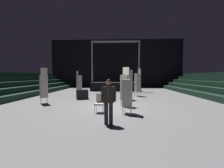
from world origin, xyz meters
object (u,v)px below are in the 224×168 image
object	(u,v)px
chair_stack_mid_centre	(44,86)
loose_chair_near_man	(100,102)
stage_riser	(116,85)
chair_stack_mid_left	(138,82)
chair_stack_front_left	(127,84)
man_with_tie	(108,99)
chair_stack_mid_right	(79,82)
chair_stack_rear_left	(125,87)
equipment_road_case	(82,94)
chair_stack_front_right	(127,92)

from	to	relation	value
chair_stack_mid_centre	loose_chair_near_man	distance (m)	4.59
stage_riser	chair_stack_mid_left	world-z (taller)	stage_riser
chair_stack_front_left	chair_stack_mid_left	world-z (taller)	chair_stack_mid_left
man_with_tie	chair_stack_mid_centre	size ratio (longest dim) A/B	0.72
chair_stack_mid_right	stage_riser	bearing A→B (deg)	96.08
stage_riser	chair_stack_mid_right	xyz separation A→B (m)	(-3.76, -4.03, 0.58)
chair_stack_rear_left	equipment_road_case	bearing A→B (deg)	-13.84
chair_stack_front_right	equipment_road_case	size ratio (longest dim) A/B	2.37
chair_stack_front_left	loose_chair_near_man	xyz separation A→B (m)	(-1.66, -3.94, -0.70)
chair_stack_rear_left	equipment_road_case	distance (m)	4.22
chair_stack_mid_left	loose_chair_near_man	world-z (taller)	chair_stack_mid_left
man_with_tie	loose_chair_near_man	size ratio (longest dim) A/B	1.82
stage_riser	chair_stack_front_left	size ratio (longest dim) A/B	2.52
chair_stack_front_right	chair_stack_mid_left	size ratio (longest dim) A/B	0.83
chair_stack_rear_left	equipment_road_case	world-z (taller)	chair_stack_rear_left
chair_stack_mid_right	chair_stack_rear_left	xyz separation A→B (m)	(4.50, -5.87, 0.00)
chair_stack_mid_left	chair_stack_mid_right	xyz separation A→B (m)	(-5.89, 1.45, -0.08)
man_with_tie	chair_stack_mid_left	xyz separation A→B (m)	(2.17, 7.66, 0.30)
chair_stack_front_right	chair_stack_mid_centre	size ratio (longest dim) A/B	0.89
stage_riser	chair_stack_mid_centre	xyz separation A→B (m)	(-4.65, -9.30, 0.58)
chair_stack_front_left	chair_stack_mid_right	bearing A→B (deg)	-149.51
loose_chair_near_man	stage_riser	bearing A→B (deg)	-89.27
stage_riser	chair_stack_mid_right	bearing A→B (deg)	-133.06
stage_riser	chair_stack_rear_left	distance (m)	9.94
chair_stack_mid_left	loose_chair_near_man	bearing A→B (deg)	130.29
chair_stack_front_right	chair_stack_mid_right	size ratio (longest dim) A/B	0.89
chair_stack_mid_centre	loose_chair_near_man	bearing A→B (deg)	-67.94
man_with_tie	chair_stack_mid_right	bearing A→B (deg)	-63.78
stage_riser	chair_stack_front_right	bearing A→B (deg)	-86.16
chair_stack_mid_right	chair_stack_rear_left	distance (m)	7.40
chair_stack_front_left	equipment_road_case	distance (m)	3.71
chair_stack_front_right	equipment_road_case	distance (m)	5.36
chair_stack_front_right	chair_stack_rear_left	xyz separation A→B (m)	(-0.04, 1.63, 0.13)
man_with_tie	chair_stack_front_right	world-z (taller)	chair_stack_front_right
chair_stack_mid_right	chair_stack_rear_left	size ratio (longest dim) A/B	1.00
man_with_tie	chair_stack_front_right	bearing A→B (deg)	-112.79
man_with_tie	equipment_road_case	xyz separation A→B (m)	(-2.52, 5.75, -0.60)
man_with_tie	chair_stack_mid_left	bearing A→B (deg)	-101.82
man_with_tie	equipment_road_case	size ratio (longest dim) A/B	1.91
chair_stack_front_left	chair_stack_mid_centre	world-z (taller)	chair_stack_front_left
stage_riser	man_with_tie	world-z (taller)	stage_riser
chair_stack_mid_centre	stage_riser	bearing A→B (deg)	22.72
chair_stack_rear_left	loose_chair_near_man	size ratio (longest dim) A/B	2.53
chair_stack_mid_left	man_with_tie	bearing A→B (deg)	139.41
chair_stack_mid_centre	equipment_road_case	world-z (taller)	chair_stack_mid_centre
chair_stack_rear_left	stage_riser	bearing A→B (deg)	-62.25
chair_stack_mid_left	equipment_road_case	xyz separation A→B (m)	(-4.68, -1.91, -0.91)
chair_stack_mid_centre	equipment_road_case	xyz separation A→B (m)	(2.09, 1.91, -0.82)
chair_stack_front_right	chair_stack_mid_centre	bearing A→B (deg)	83.31
chair_stack_front_left	stage_riser	bearing A→B (deg)	163.81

